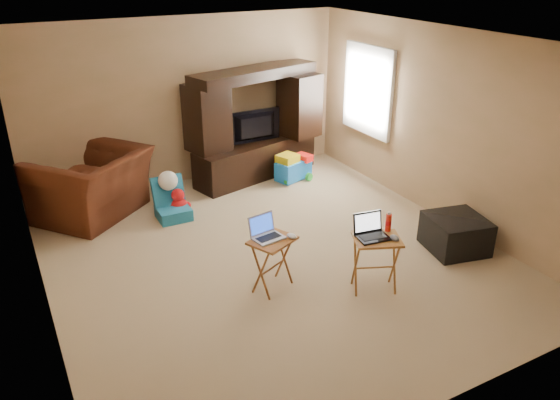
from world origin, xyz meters
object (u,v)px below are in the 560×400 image
plush_toy (178,201)px  laptop_right (374,228)px  push_toy (293,166)px  entertainment_center (255,124)px  laptop_left (268,229)px  mouse_left (292,236)px  child_rocker (172,199)px  tray_table_right (375,264)px  mouse_right (395,238)px  television (257,127)px  water_bottle (388,223)px  recliner (92,185)px  tray_table_left (273,264)px  ottoman (456,234)px

plush_toy → laptop_right: 3.05m
push_toy → plush_toy: bearing=170.2°
entertainment_center → laptop_left: entertainment_center is taller
plush_toy → laptop_right: bearing=-66.5°
plush_toy → mouse_left: (0.48, -2.30, 0.43)m
child_rocker → laptop_left: size_ratio=1.84×
plush_toy → mouse_left: mouse_left is taller
plush_toy → tray_table_right: bearing=-65.9°
plush_toy → mouse_right: mouse_right is taller
television → child_rocker: 1.94m
push_toy → water_bottle: bearing=-120.4°
recliner → laptop_right: (2.21, -3.27, 0.30)m
laptop_right → mouse_right: bearing=-31.2°
laptop_left → tray_table_left: bearing=-54.3°
child_rocker → tray_table_left: (0.40, -2.13, 0.01)m
plush_toy → television: bearing=24.5°
plush_toy → mouse_right: bearing=-64.7°
television → plush_toy: bearing=23.3°
entertainment_center → child_rocker: (-1.67, -0.86, -0.58)m
plush_toy → water_bottle: bearing=-61.9°
water_bottle → laptop_left: bearing=157.4°
plush_toy → mouse_left: 2.39m
television → ottoman: bearing=107.2°
tray_table_right → push_toy: bearing=99.2°
recliner → water_bottle: recliner is taller
mouse_left → mouse_right: (0.88, -0.59, 0.03)m
ottoman → laptop_left: (-2.37, 0.33, 0.50)m
push_toy → tray_table_left: tray_table_left is taller
tray_table_right → laptop_right: (-0.04, 0.02, 0.43)m
mouse_right → recliner: bearing=124.9°
entertainment_center → child_rocker: bearing=-167.2°
television → push_toy: (0.46, -0.36, -0.61)m
television → water_bottle: 3.40m
push_toy → laptop_right: laptop_right is taller
entertainment_center → plush_toy: bearing=-168.5°
tray_table_right → plush_toy: bearing=137.3°
tray_table_right → laptop_left: bearing=173.0°
push_toy → mouse_left: 3.09m
tray_table_left → laptop_left: 0.42m
plush_toy → tray_table_left: bearing=-82.5°
recliner → ottoman: size_ratio=2.10×
television → plush_toy: size_ratio=2.32×
tray_table_left → laptop_right: 1.13m
entertainment_center → water_bottle: bearing=-106.4°
push_toy → mouse_left: bearing=-139.6°
laptop_left → ottoman: bearing=-17.2°
laptop_left → water_bottle: (1.17, -0.49, 0.01)m
laptop_left → push_toy: bearing=46.2°
recliner → tray_table_left: 3.05m
tray_table_right → mouse_right: size_ratio=4.92×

